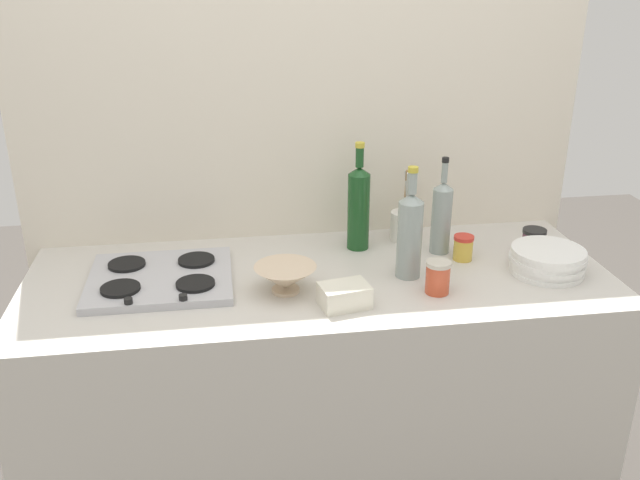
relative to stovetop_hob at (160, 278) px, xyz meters
name	(u,v)px	position (x,y,z in m)	size (l,w,h in m)	color
counter_block	(320,398)	(0.48, -0.03, -0.46)	(1.80, 0.70, 0.90)	beige
backsplash_panel	(304,165)	(0.48, 0.35, 0.23)	(1.90, 0.06, 2.29)	beige
stovetop_hob	(160,278)	(0.00, 0.00, 0.00)	(0.43, 0.38, 0.04)	#B2B2B7
plate_stack	(547,261)	(1.18, -0.10, 0.03)	(0.23, 0.23, 0.08)	white
wine_bottle_leftmost	(410,234)	(0.75, -0.06, 0.13)	(0.08, 0.08, 0.35)	gray
wine_bottle_mid_left	(359,206)	(0.64, 0.17, 0.13)	(0.07, 0.07, 0.36)	#19471E
wine_bottle_mid_right	(441,216)	(0.90, 0.10, 0.11)	(0.06, 0.06, 0.32)	gray
mixing_bowl	(285,278)	(0.37, -0.12, 0.03)	(0.18, 0.18, 0.08)	beige
butter_dish	(344,296)	(0.52, -0.23, 0.02)	(0.14, 0.10, 0.07)	silver
utensil_crock	(403,223)	(0.81, 0.22, 0.05)	(0.09, 0.09, 0.27)	silver
condiment_jar_front	(463,248)	(0.96, 0.03, 0.03)	(0.06, 0.06, 0.08)	gold
condiment_jar_rear	(438,277)	(0.81, -0.19, 0.04)	(0.07, 0.07, 0.10)	#C64C2D
condiment_jar_spare	(534,240)	(1.21, 0.06, 0.02)	(0.08, 0.08, 0.08)	#66384C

